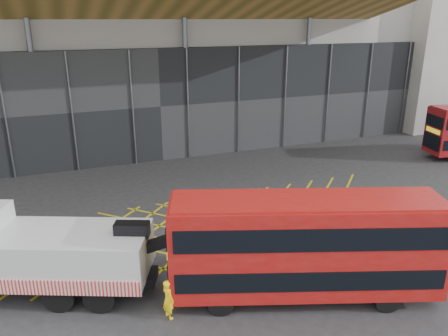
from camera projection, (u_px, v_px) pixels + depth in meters
name	position (u px, v px, depth m)	size (l,w,h in m)	color
ground_plane	(179.00, 230.00, 21.70)	(120.00, 120.00, 0.00)	#2A2A2D
road_markings	(224.00, 222.00, 22.52)	(21.56, 7.16, 0.01)	gold
construction_building	(136.00, 31.00, 35.61)	(55.00, 23.97, 18.00)	#969690
east_building	(441.00, 18.00, 43.57)	(15.00, 12.00, 20.00)	gray
recovery_truck	(10.00, 249.00, 16.25)	(11.05, 6.32, 3.97)	black
bus_towed	(305.00, 244.00, 15.82)	(9.97, 5.42, 3.99)	#9E0F0C
worker	(168.00, 299.00, 15.15)	(0.54, 0.36, 1.49)	yellow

